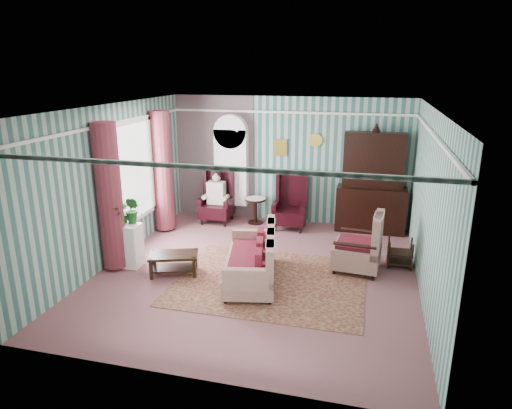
% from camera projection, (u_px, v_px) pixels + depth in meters
% --- Properties ---
extents(floor, '(6.00, 6.00, 0.00)m').
position_uv_depth(floor, '(257.00, 272.00, 8.16)').
color(floor, '#8C5155').
rests_on(floor, ground).
extents(room_shell, '(5.53, 6.02, 2.91)m').
position_uv_depth(room_shell, '(225.00, 158.00, 7.89)').
color(room_shell, '#3B6B64').
rests_on(room_shell, ground).
extents(bookcase, '(0.80, 0.28, 2.24)m').
position_uv_depth(bookcase, '(231.00, 173.00, 10.79)').
color(bookcase, white).
rests_on(bookcase, floor).
extents(dresser_hutch, '(1.50, 0.56, 2.36)m').
position_uv_depth(dresser_hutch, '(373.00, 180.00, 9.89)').
color(dresser_hutch, black).
rests_on(dresser_hutch, floor).
extents(wingback_left, '(0.76, 0.80, 1.25)m').
position_uv_depth(wingback_left, '(217.00, 197.00, 10.63)').
color(wingback_left, black).
rests_on(wingback_left, floor).
extents(wingback_right, '(0.76, 0.80, 1.25)m').
position_uv_depth(wingback_right, '(290.00, 202.00, 10.22)').
color(wingback_right, black).
rests_on(wingback_right, floor).
extents(seated_woman, '(0.44, 0.40, 1.18)m').
position_uv_depth(seated_woman, '(217.00, 198.00, 10.64)').
color(seated_woman, silver).
rests_on(seated_woman, floor).
extents(round_side_table, '(0.50, 0.50, 0.60)m').
position_uv_depth(round_side_table, '(255.00, 211.00, 10.65)').
color(round_side_table, black).
rests_on(round_side_table, floor).
extents(nest_table, '(0.45, 0.38, 0.54)m').
position_uv_depth(nest_table, '(400.00, 253.00, 8.33)').
color(nest_table, black).
rests_on(nest_table, floor).
extents(plant_stand, '(0.55, 0.35, 0.80)m').
position_uv_depth(plant_stand, '(126.00, 245.00, 8.34)').
color(plant_stand, white).
rests_on(plant_stand, floor).
extents(rug, '(3.20, 2.60, 0.01)m').
position_uv_depth(rug, '(270.00, 281.00, 7.81)').
color(rug, '#4C1C19').
rests_on(rug, floor).
extents(sofa, '(1.34, 2.00, 0.98)m').
position_uv_depth(sofa, '(250.00, 254.00, 7.70)').
color(sofa, '#B9AE8F').
rests_on(sofa, floor).
extents(floral_armchair, '(0.83, 0.96, 1.02)m').
position_uv_depth(floral_armchair, '(357.00, 243.00, 8.13)').
color(floral_armchair, '#BBB691').
rests_on(floral_armchair, floor).
extents(coffee_table, '(0.95, 0.72, 0.39)m').
position_uv_depth(coffee_table, '(174.00, 264.00, 8.04)').
color(coffee_table, black).
rests_on(coffee_table, floor).
extents(potted_plant_a, '(0.44, 0.41, 0.41)m').
position_uv_depth(potted_plant_a, '(118.00, 216.00, 8.03)').
color(potted_plant_a, '#225019').
rests_on(potted_plant_a, plant_stand).
extents(potted_plant_b, '(0.34, 0.32, 0.50)m').
position_uv_depth(potted_plant_b, '(132.00, 210.00, 8.21)').
color(potted_plant_b, '#1A561B').
rests_on(potted_plant_b, plant_stand).
extents(potted_plant_c, '(0.21, 0.21, 0.36)m').
position_uv_depth(potted_plant_c, '(123.00, 213.00, 8.28)').
color(potted_plant_c, '#1E4F18').
rests_on(potted_plant_c, plant_stand).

